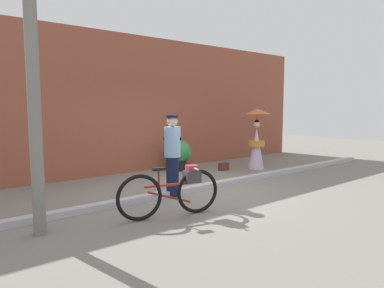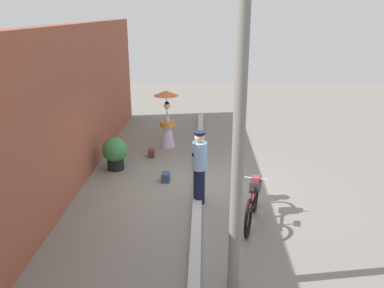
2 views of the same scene
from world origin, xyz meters
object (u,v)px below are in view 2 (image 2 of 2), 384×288
at_px(person_officer, 199,166).
at_px(potted_plant_by_door, 116,152).
at_px(bicycle_near_officer, 253,202).
at_px(utility_pole, 238,143).
at_px(backpack_spare, 152,153).
at_px(backpack_on_pavement, 166,177).
at_px(person_with_parasol, 167,119).

height_order(person_officer, potted_plant_by_door, person_officer).
distance_m(bicycle_near_officer, person_officer, 1.44).
bearing_deg(utility_pole, potted_plant_by_door, 31.38).
distance_m(person_officer, backpack_spare, 3.37).
xyz_separation_m(bicycle_near_officer, person_officer, (0.79, 1.11, 0.46)).
bearing_deg(backpack_spare, person_officer, -153.27).
height_order(bicycle_near_officer, backpack_on_pavement, bicycle_near_officer).
xyz_separation_m(person_with_parasol, backpack_spare, (-0.98, 0.40, -0.79)).
distance_m(bicycle_near_officer, backpack_spare, 4.54).
xyz_separation_m(bicycle_near_officer, potted_plant_by_door, (2.73, 3.43, 0.05)).
xyz_separation_m(person_with_parasol, utility_pole, (-6.72, -1.66, 1.50)).
xyz_separation_m(bicycle_near_officer, utility_pole, (-2.03, 0.53, 1.95)).
bearing_deg(bicycle_near_officer, utility_pole, 165.31).
distance_m(potted_plant_by_door, backpack_spare, 1.35).
height_order(person_with_parasol, backpack_on_pavement, person_with_parasol).
height_order(backpack_on_pavement, backpack_spare, backpack_on_pavement).
distance_m(potted_plant_by_door, backpack_on_pavement, 1.70).
bearing_deg(person_officer, person_with_parasol, 15.42).
relative_size(bicycle_near_officer, backpack_on_pavement, 6.34).
height_order(bicycle_near_officer, person_with_parasol, person_with_parasol).
xyz_separation_m(potted_plant_by_door, backpack_on_pavement, (-0.79, -1.45, -0.38)).
xyz_separation_m(backpack_spare, utility_pole, (-5.74, -2.06, 2.28)).
height_order(potted_plant_by_door, backpack_on_pavement, potted_plant_by_door).
bearing_deg(backpack_on_pavement, utility_pole, -159.88).
bearing_deg(backpack_spare, backpack_on_pavement, -161.26).
bearing_deg(backpack_spare, potted_plant_by_door, 139.19).
bearing_deg(person_officer, bicycle_near_officer, -125.35).
bearing_deg(bicycle_near_officer, backpack_spare, 34.84).
relative_size(person_with_parasol, potted_plant_by_door, 1.99).
bearing_deg(utility_pole, bicycle_near_officer, -14.69).
distance_m(bicycle_near_officer, person_with_parasol, 5.20).
distance_m(bicycle_near_officer, backpack_on_pavement, 2.79).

